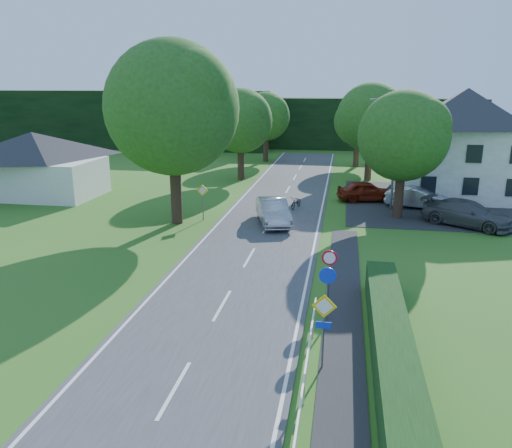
% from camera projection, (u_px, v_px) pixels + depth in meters
% --- Properties ---
extents(road, '(7.00, 80.00, 0.04)m').
position_uv_depth(road, '(256.00, 246.00, 28.24)').
color(road, '#3C3C3F').
rests_on(road, ground).
extents(parking_pad, '(14.00, 16.00, 0.04)m').
position_uv_depth(parking_pad, '(438.00, 203.00, 38.55)').
color(parking_pad, '#252527').
rests_on(parking_pad, ground).
extents(line_edge_left, '(0.12, 80.00, 0.01)m').
position_uv_depth(line_edge_left, '(200.00, 243.00, 28.78)').
color(line_edge_left, white).
rests_on(line_edge_left, road).
extents(line_edge_right, '(0.12, 80.00, 0.01)m').
position_uv_depth(line_edge_right, '(313.00, 249.00, 27.69)').
color(line_edge_right, white).
rests_on(line_edge_right, road).
extents(line_centre, '(0.12, 80.00, 0.01)m').
position_uv_depth(line_centre, '(256.00, 246.00, 28.23)').
color(line_centre, white).
rests_on(line_centre, road).
extents(tree_main, '(9.40, 9.40, 11.64)m').
position_uv_depth(tree_main, '(173.00, 134.00, 31.47)').
color(tree_main, '#264B16').
rests_on(tree_main, ground).
extents(tree_left_far, '(7.00, 7.00, 8.58)m').
position_uv_depth(tree_left_far, '(241.00, 135.00, 46.88)').
color(tree_left_far, '#264B16').
rests_on(tree_left_far, ground).
extents(tree_right_far, '(7.40, 7.40, 9.09)m').
position_uv_depth(tree_right_far, '(370.00, 132.00, 46.70)').
color(tree_right_far, '#264B16').
rests_on(tree_right_far, ground).
extents(tree_left_back, '(6.60, 6.60, 8.07)m').
position_uv_depth(tree_left_back, '(266.00, 127.00, 58.25)').
color(tree_left_back, '#264B16').
rests_on(tree_left_back, ground).
extents(tree_right_back, '(6.20, 6.20, 7.56)m').
position_uv_depth(tree_right_back, '(357.00, 132.00, 54.66)').
color(tree_right_back, '#264B16').
rests_on(tree_right_back, ground).
extents(tree_right_mid, '(7.00, 7.00, 8.58)m').
position_uv_depth(tree_right_mid, '(402.00, 155.00, 33.24)').
color(tree_right_mid, '#264B16').
rests_on(tree_right_mid, ground).
extents(treeline_left, '(44.00, 6.00, 8.00)m').
position_uv_depth(treeline_left, '(115.00, 119.00, 71.68)').
color(treeline_left, black).
rests_on(treeline_left, ground).
extents(treeline_right, '(30.00, 5.00, 7.00)m').
position_uv_depth(treeline_right, '(370.00, 124.00, 69.56)').
color(treeline_right, black).
rests_on(treeline_right, ground).
extents(bungalow_left, '(11.00, 6.50, 5.20)m').
position_uv_depth(bungalow_left, '(34.00, 163.00, 40.35)').
color(bungalow_left, silver).
rests_on(bungalow_left, ground).
extents(house_white, '(10.60, 8.40, 8.60)m').
position_uv_depth(house_white, '(463.00, 142.00, 39.87)').
color(house_white, silver).
rests_on(house_white, ground).
extents(streetlight, '(2.03, 0.18, 8.00)m').
position_uv_depth(streetlight, '(393.00, 149.00, 35.16)').
color(streetlight, slate).
rests_on(streetlight, ground).
extents(sign_priority_right, '(0.78, 0.09, 2.59)m').
position_uv_depth(sign_priority_right, '(324.00, 318.00, 15.64)').
color(sign_priority_right, slate).
rests_on(sign_priority_right, ground).
extents(sign_roundabout, '(0.64, 0.08, 2.37)m').
position_uv_depth(sign_roundabout, '(327.00, 285.00, 18.52)').
color(sign_roundabout, slate).
rests_on(sign_roundabout, ground).
extents(sign_speed_limit, '(0.64, 0.11, 2.37)m').
position_uv_depth(sign_speed_limit, '(329.00, 264.00, 20.38)').
color(sign_speed_limit, slate).
rests_on(sign_speed_limit, ground).
extents(sign_priority_left, '(0.78, 0.09, 2.44)m').
position_uv_depth(sign_priority_left, '(203.00, 195.00, 33.26)').
color(sign_priority_left, slate).
rests_on(sign_priority_left, ground).
extents(moving_car, '(3.13, 5.32, 1.66)m').
position_uv_depth(moving_car, '(273.00, 211.00, 32.52)').
color(moving_car, '#A7A7AB').
rests_on(moving_car, road).
extents(motorcycle, '(1.04, 1.79, 0.89)m').
position_uv_depth(motorcycle, '(296.00, 202.00, 36.72)').
color(motorcycle, black).
rests_on(motorcycle, road).
extents(parked_car_red, '(4.80, 2.65, 1.55)m').
position_uv_depth(parked_car_red, '(367.00, 191.00, 38.94)').
color(parked_car_red, maroon).
rests_on(parked_car_red, parking_pad).
extents(parked_car_silver_a, '(4.82, 2.82, 1.50)m').
position_uv_depth(parked_car_silver_a, '(417.00, 198.00, 36.75)').
color(parked_car_silver_a, silver).
rests_on(parked_car_silver_a, parking_pad).
extents(parked_car_grey, '(5.99, 4.98, 1.64)m').
position_uv_depth(parked_car_grey, '(467.00, 213.00, 32.05)').
color(parked_car_grey, '#4C4C51').
rests_on(parked_car_grey, parking_pad).
extents(parasol, '(2.47, 2.50, 1.88)m').
position_uv_depth(parasol, '(412.00, 187.00, 39.55)').
color(parasol, '#AD0D27').
rests_on(parasol, parking_pad).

